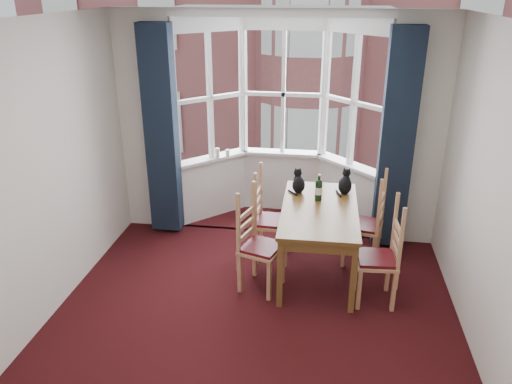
% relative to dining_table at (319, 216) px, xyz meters
% --- Properties ---
extents(floor, '(4.50, 4.50, 0.00)m').
position_rel_dining_table_xyz_m(floor, '(-0.58, -1.30, -0.71)').
color(floor, black).
rests_on(floor, ground).
extents(ceiling, '(4.50, 4.50, 0.00)m').
position_rel_dining_table_xyz_m(ceiling, '(-0.58, -1.30, 2.09)').
color(ceiling, white).
rests_on(ceiling, floor).
extents(wall_left, '(0.00, 4.50, 4.50)m').
position_rel_dining_table_xyz_m(wall_left, '(-2.58, -1.30, 0.69)').
color(wall_left, silver).
rests_on(wall_left, floor).
extents(wall_right, '(0.00, 4.50, 4.50)m').
position_rel_dining_table_xyz_m(wall_right, '(1.42, -1.30, 0.69)').
color(wall_right, silver).
rests_on(wall_right, floor).
extents(wall_back_pier_left, '(0.70, 0.12, 2.80)m').
position_rel_dining_table_xyz_m(wall_back_pier_left, '(-2.23, 0.95, 0.69)').
color(wall_back_pier_left, silver).
rests_on(wall_back_pier_left, floor).
extents(wall_back_pier_right, '(0.70, 0.12, 2.80)m').
position_rel_dining_table_xyz_m(wall_back_pier_right, '(1.07, 0.95, 0.69)').
color(wall_back_pier_right, silver).
rests_on(wall_back_pier_right, floor).
extents(bay_window, '(2.76, 0.94, 2.80)m').
position_rel_dining_table_xyz_m(bay_window, '(-0.58, 1.46, 0.69)').
color(bay_window, white).
rests_on(bay_window, floor).
extents(curtain_left, '(0.38, 0.22, 2.60)m').
position_rel_dining_table_xyz_m(curtain_left, '(-2.00, 0.77, 0.64)').
color(curtain_left, '#152031').
rests_on(curtain_left, floor).
extents(curtain_right, '(0.38, 0.22, 2.60)m').
position_rel_dining_table_xyz_m(curtain_right, '(0.84, 0.77, 0.64)').
color(curtain_right, '#152031').
rests_on(curtain_right, floor).
extents(dining_table, '(0.83, 1.53, 0.80)m').
position_rel_dining_table_xyz_m(dining_table, '(0.00, 0.00, 0.00)').
color(dining_table, brown).
rests_on(dining_table, floor).
extents(chair_left_near, '(0.51, 0.52, 0.92)m').
position_rel_dining_table_xyz_m(chair_left_near, '(-0.67, -0.38, -0.24)').
color(chair_left_near, tan).
rests_on(chair_left_near, floor).
extents(chair_left_far, '(0.41, 0.43, 0.92)m').
position_rel_dining_table_xyz_m(chair_left_far, '(-0.62, 0.25, -0.24)').
color(chair_left_far, tan).
rests_on(chair_left_far, floor).
extents(chair_right_near, '(0.42, 0.44, 0.92)m').
position_rel_dining_table_xyz_m(chair_right_near, '(0.69, -0.46, -0.24)').
color(chair_right_near, tan).
rests_on(chair_right_near, floor).
extents(chair_right_far, '(0.48, 0.50, 0.92)m').
position_rel_dining_table_xyz_m(chair_right_far, '(0.59, 0.28, -0.24)').
color(chair_right_far, tan).
rests_on(chair_right_far, floor).
extents(cat_left, '(0.19, 0.24, 0.29)m').
position_rel_dining_table_xyz_m(cat_left, '(-0.26, 0.42, 0.20)').
color(cat_left, black).
rests_on(cat_left, dining_table).
extents(cat_right, '(0.19, 0.24, 0.30)m').
position_rel_dining_table_xyz_m(cat_right, '(0.27, 0.46, 0.21)').
color(cat_right, black).
rests_on(cat_right, dining_table).
extents(wine_bottle, '(0.08, 0.08, 0.31)m').
position_rel_dining_table_xyz_m(wine_bottle, '(-0.03, 0.21, 0.23)').
color(wine_bottle, black).
rests_on(wine_bottle, dining_table).
extents(candle_tall, '(0.06, 0.06, 0.13)m').
position_rel_dining_table_xyz_m(candle_tall, '(-1.42, 1.30, 0.23)').
color(candle_tall, white).
rests_on(candle_tall, bay_window).
extents(candle_short, '(0.06, 0.06, 0.11)m').
position_rel_dining_table_xyz_m(candle_short, '(-1.29, 1.33, 0.22)').
color(candle_short, white).
rests_on(candle_short, bay_window).
extents(street, '(80.00, 80.00, 0.00)m').
position_rel_dining_table_xyz_m(street, '(-0.58, 30.95, -6.71)').
color(street, '#333335').
rests_on(street, ground).
extents(tenement_building, '(18.40, 7.80, 15.20)m').
position_rel_dining_table_xyz_m(tenement_building, '(-0.58, 12.71, 0.89)').
color(tenement_building, '#9B5250').
rests_on(tenement_building, street).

